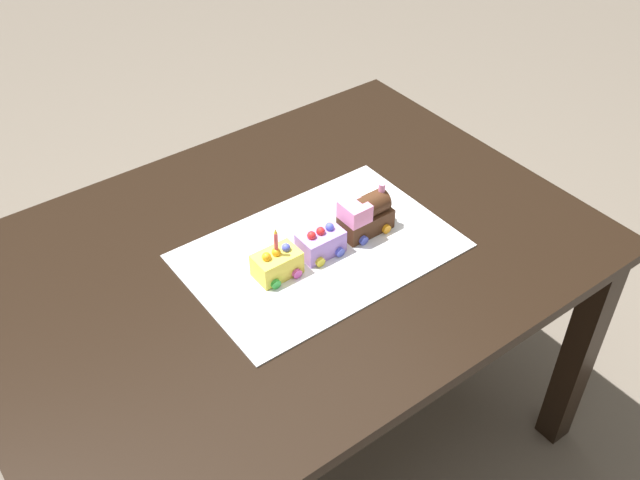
{
  "coord_description": "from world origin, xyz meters",
  "views": [
    {
      "loc": [
        0.67,
        1.04,
        1.82
      ],
      "look_at": [
        -0.07,
        0.06,
        0.77
      ],
      "focal_mm": 40.28,
      "sensor_mm": 36.0,
      "label": 1
    }
  ],
  "objects": [
    {
      "name": "ground_plane",
      "position": [
        0.0,
        0.0,
        0.0
      ],
      "size": [
        8.0,
        8.0,
        0.0
      ],
      "primitive_type": "plane",
      "color": "#6B6054"
    },
    {
      "name": "dining_table",
      "position": [
        0.0,
        0.0,
        0.63
      ],
      "size": [
        1.4,
        1.0,
        0.74
      ],
      "color": "black",
      "rests_on": "ground"
    },
    {
      "name": "cake_board",
      "position": [
        -0.07,
        0.06,
        0.74
      ],
      "size": [
        0.6,
        0.4,
        0.0
      ],
      "primitive_type": "cube",
      "color": "silver",
      "rests_on": "dining_table"
    },
    {
      "name": "cake_locomotive",
      "position": [
        -0.19,
        0.06,
        0.79
      ],
      "size": [
        0.14,
        0.08,
        0.12
      ],
      "color": "#472816",
      "rests_on": "cake_board"
    },
    {
      "name": "cake_car_caboose_lavender",
      "position": [
        -0.06,
        0.06,
        0.77
      ],
      "size": [
        0.1,
        0.08,
        0.07
      ],
      "color": "#AD84E0",
      "rests_on": "cake_board"
    },
    {
      "name": "cake_car_gondola_lemon",
      "position": [
        0.06,
        0.06,
        0.77
      ],
      "size": [
        0.1,
        0.08,
        0.07
      ],
      "color": "#F4E04C",
      "rests_on": "cake_board"
    },
    {
      "name": "birthday_candle",
      "position": [
        0.06,
        0.06,
        0.84
      ],
      "size": [
        0.01,
        0.01,
        0.05
      ],
      "color": "#F24C59",
      "rests_on": "cake_car_gondola_lemon"
    }
  ]
}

